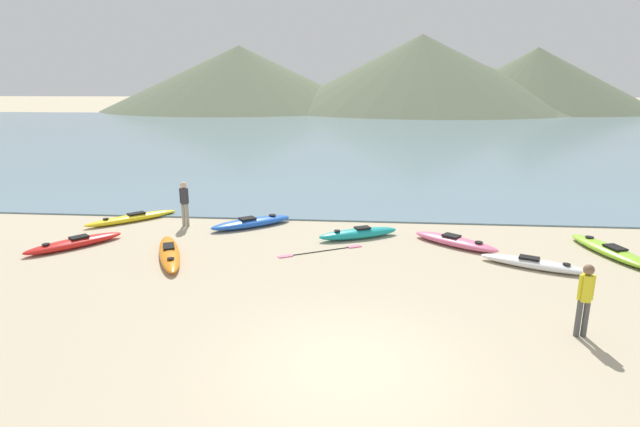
% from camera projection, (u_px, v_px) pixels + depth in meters
% --- Properties ---
extents(ground_plane, '(400.00, 400.00, 0.00)m').
position_uv_depth(ground_plane, '(347.00, 365.00, 9.24)').
color(ground_plane, tan).
extents(bay_water, '(160.00, 70.00, 0.06)m').
position_uv_depth(bay_water, '(363.00, 133.00, 52.58)').
color(bay_water, slate).
rests_on(bay_water, ground_plane).
extents(far_hill_left, '(54.53, 54.53, 12.63)m').
position_uv_depth(far_hill_left, '(240.00, 78.00, 101.74)').
color(far_hill_left, '#5B664C').
rests_on(far_hill_left, ground_plane).
extents(far_hill_midleft, '(57.98, 57.98, 14.41)m').
position_uv_depth(far_hill_midleft, '(421.00, 73.00, 97.40)').
color(far_hill_midleft, '#5B664C').
rests_on(far_hill_midleft, ground_plane).
extents(far_hill_midright, '(58.81, 58.81, 10.77)m').
position_uv_depth(far_hill_midright, '(456.00, 82.00, 102.20)').
color(far_hill_midright, '#5B664C').
rests_on(far_hill_midright, ground_plane).
extents(far_hill_right, '(43.89, 43.89, 11.96)m').
position_uv_depth(far_hill_right, '(536.00, 79.00, 97.16)').
color(far_hill_right, '#5B664C').
rests_on(far_hill_right, ground_plane).
extents(kayak_on_sand_0, '(2.73, 2.35, 0.33)m').
position_uv_depth(kayak_on_sand_0, '(455.00, 241.00, 16.06)').
color(kayak_on_sand_0, '#E5668C').
rests_on(kayak_on_sand_0, ground_plane).
extents(kayak_on_sand_1, '(2.42, 2.75, 0.33)m').
position_uv_depth(kayak_on_sand_1, '(75.00, 243.00, 15.91)').
color(kayak_on_sand_1, red).
rests_on(kayak_on_sand_1, ground_plane).
extents(kayak_on_sand_2, '(1.61, 3.47, 0.33)m').
position_uv_depth(kayak_on_sand_2, '(610.00, 251.00, 15.18)').
color(kayak_on_sand_2, '#8CCC2D').
rests_on(kayak_on_sand_2, ground_plane).
extents(kayak_on_sand_3, '(2.82, 1.74, 0.38)m').
position_uv_depth(kayak_on_sand_3, '(358.00, 233.00, 16.84)').
color(kayak_on_sand_3, teal).
rests_on(kayak_on_sand_3, ground_plane).
extents(kayak_on_sand_4, '(2.94, 2.48, 0.36)m').
position_uv_depth(kayak_on_sand_4, '(251.00, 223.00, 18.19)').
color(kayak_on_sand_4, blue).
rests_on(kayak_on_sand_4, ground_plane).
extents(kayak_on_sand_5, '(1.96, 3.41, 0.33)m').
position_uv_depth(kayak_on_sand_5, '(169.00, 253.00, 14.96)').
color(kayak_on_sand_5, orange).
rests_on(kayak_on_sand_5, ground_plane).
extents(kayak_on_sand_6, '(2.86, 2.90, 0.31)m').
position_uv_depth(kayak_on_sand_6, '(132.00, 218.00, 18.92)').
color(kayak_on_sand_6, yellow).
rests_on(kayak_on_sand_6, ground_plane).
extents(kayak_on_sand_7, '(2.93, 1.79, 0.31)m').
position_uv_depth(kayak_on_sand_7, '(534.00, 264.00, 14.10)').
color(kayak_on_sand_7, white).
rests_on(kayak_on_sand_7, ground_plane).
extents(person_near_foreground, '(0.32, 0.24, 1.57)m').
position_uv_depth(person_near_foreground, '(585.00, 296.00, 10.10)').
color(person_near_foreground, '#4C4C4C').
rests_on(person_near_foreground, ground_plane).
extents(person_near_waterline, '(0.33, 0.28, 1.65)m').
position_uv_depth(person_near_waterline, '(184.00, 201.00, 18.10)').
color(person_near_waterline, gray).
rests_on(person_near_waterline, ground_plane).
extents(loose_paddle, '(2.53, 1.48, 0.03)m').
position_uv_depth(loose_paddle, '(321.00, 251.00, 15.51)').
color(loose_paddle, black).
rests_on(loose_paddle, ground_plane).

